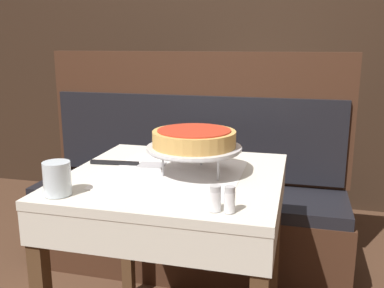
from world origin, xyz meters
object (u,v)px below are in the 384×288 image
dining_table_rear (254,131)px  booth_bench (188,206)px  dining_table_front (175,200)px  pizza_server (130,164)px  water_glass_near (57,178)px  salt_shaker (215,198)px  deep_dish_pizza (194,138)px  pepper_shaker (230,199)px  pizza_pan_stand (194,149)px  condiment_caddy (265,107)px

dining_table_rear → booth_bench: 0.80m
dining_table_front → pizza_server: (-0.20, 0.06, 0.10)m
pizza_server → water_glass_near: water_glass_near is taller
salt_shaker → deep_dish_pizza: bearing=113.7°
booth_bench → pepper_shaker: size_ratio=22.77×
dining_table_front → salt_shaker: 0.40m
dining_table_front → booth_bench: booth_bench is taller
pizza_pan_stand → water_glass_near: (-0.35, -0.31, -0.04)m
dining_table_rear → pizza_pan_stand: pizza_pan_stand is taller
pizza_server → pepper_shaker: size_ratio=3.97×
condiment_caddy → pepper_shaker: bearing=-88.0°
water_glass_near → condiment_caddy: 1.85m
salt_shaker → pepper_shaker: bearing=-0.0°
dining_table_front → pizza_pan_stand: pizza_pan_stand is taller
booth_bench → pepper_shaker: booth_bench is taller
condiment_caddy → water_glass_near: bearing=-104.8°
dining_table_front → booth_bench: bearing=101.2°
booth_bench → water_glass_near: size_ratio=16.36×
salt_shaker → condiment_caddy: bearing=90.7°
booth_bench → deep_dish_pizza: 0.93m
deep_dish_pizza → water_glass_near: deep_dish_pizza is taller
salt_shaker → condiment_caddy: size_ratio=0.50×
salt_shaker → pepper_shaker: 0.04m
water_glass_near → pepper_shaker: 0.53m
deep_dish_pizza → pizza_server: size_ratio=0.99×
pizza_server → condiment_caddy: bearing=74.9°
booth_bench → water_glass_near: booth_bench is taller
deep_dish_pizza → water_glass_near: size_ratio=2.83×
dining_table_rear → deep_dish_pizza: (-0.06, -1.41, 0.25)m
dining_table_rear → deep_dish_pizza: deep_dish_pizza is taller
water_glass_near → salt_shaker: size_ratio=1.42×
pizza_pan_stand → water_glass_near: 0.47m
deep_dish_pizza → pizza_pan_stand: bearing=0.0°
salt_shaker → condiment_caddy: condiment_caddy is taller
dining_table_rear → condiment_caddy: size_ratio=5.26×
deep_dish_pizza → pizza_server: bearing=169.4°
condiment_caddy → dining_table_front: bearing=-97.2°
dining_table_rear → pizza_pan_stand: (-0.06, -1.41, 0.21)m
water_glass_near → pepper_shaker: bearing=-0.9°
dining_table_front → dining_table_rear: (0.13, 1.42, -0.02)m
pizza_pan_stand → salt_shaker: (0.14, -0.32, -0.05)m
dining_table_front → dining_table_rear: 1.43m
dining_table_front → condiment_caddy: size_ratio=5.25×
water_glass_near → salt_shaker: bearing=-1.0°
pizza_server → salt_shaker: salt_shaker is taller
salt_shaker → condiment_caddy: 1.80m
water_glass_near → deep_dish_pizza: bearing=41.5°
deep_dish_pizza → salt_shaker: 0.36m
pepper_shaker → salt_shaker: bearing=180.0°
dining_table_front → pizza_server: pizza_server is taller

